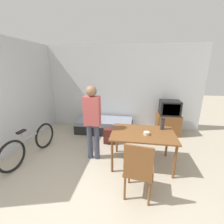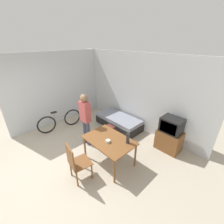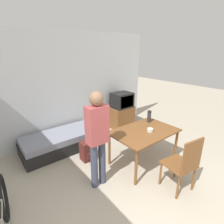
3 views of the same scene
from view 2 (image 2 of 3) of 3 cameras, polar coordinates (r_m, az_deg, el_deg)
The scene contains 12 objects.
ground_plane at distance 4.49m, azimuth -21.24°, elevation -18.91°, with size 20.00×20.00×0.00m, color #B2A893.
wall_back at distance 5.52m, azimuth 8.62°, elevation 7.69°, with size 5.50×0.06×2.70m.
wall_left at distance 6.26m, azimuth -18.35°, elevation 8.83°, with size 0.06×4.23×2.70m.
daybed at distance 5.77m, azimuth 2.58°, elevation -3.65°, with size 1.78×0.82×0.42m.
tv at distance 4.77m, azimuth 21.15°, elevation -8.17°, with size 0.69×0.48×1.07m.
dining_table at distance 3.95m, azimuth -1.13°, elevation -11.35°, with size 1.29×0.87×0.73m.
wooden_chair at distance 3.65m, azimuth -13.72°, elevation -17.78°, with size 0.51×0.51×1.00m.
bicycle at distance 5.88m, azimuth -19.19°, elevation -3.13°, with size 0.24×1.61×0.74m.
person_standing at distance 4.53m, azimuth -10.12°, elevation -1.72°, with size 0.34×0.22×1.67m.
thermos_flask at distance 3.73m, azimuth 6.03°, elevation -9.82°, with size 0.09×0.09×0.26m.
mate_bowl at distance 3.79m, azimuth -1.54°, elevation -11.03°, with size 0.12×0.12×0.06m.
backpack at distance 5.15m, azimuth -0.89°, elevation -7.52°, with size 0.30×0.26×0.42m.
Camera 2 is at (3.19, -0.92, 3.03)m, focal length 24.00 mm.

